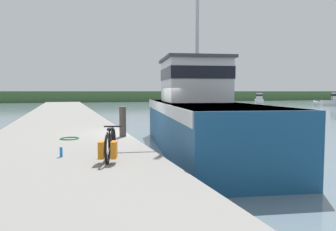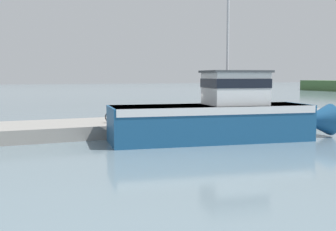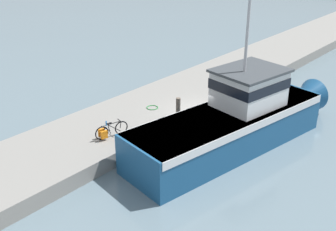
% 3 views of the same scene
% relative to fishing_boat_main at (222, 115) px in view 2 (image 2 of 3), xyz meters
% --- Properties ---
extents(ground_plane, '(320.00, 320.00, 0.00)m').
position_rel_fishing_boat_main_xyz_m(ground_plane, '(-2.25, 0.39, -1.41)').
color(ground_plane, slate).
extents(dock_pier, '(4.91, 80.00, 0.75)m').
position_rel_fishing_boat_main_xyz_m(dock_pier, '(-5.31, 0.39, -1.04)').
color(dock_pier, gray).
rests_on(dock_pier, ground_plane).
extents(fishing_boat_main, '(4.81, 12.97, 10.36)m').
position_rel_fishing_boat_main_xyz_m(fishing_boat_main, '(0.00, 0.00, 0.00)').
color(fishing_boat_main, navy).
rests_on(fishing_boat_main, ground_plane).
extents(bicycle_touring, '(0.69, 1.68, 0.76)m').
position_rel_fishing_boat_main_xyz_m(bicycle_touring, '(-4.18, -4.60, -0.31)').
color(bicycle_touring, black).
rests_on(bicycle_touring, dock_pier).
extents(mooring_post, '(0.24, 0.24, 1.08)m').
position_rel_fishing_boat_main_xyz_m(mooring_post, '(-3.19, -0.65, -0.12)').
color(mooring_post, '#51473D').
rests_on(mooring_post, dock_pier).
extents(hose_coil, '(0.64, 0.64, 0.04)m').
position_rel_fishing_boat_main_xyz_m(hose_coil, '(-5.03, -0.67, -0.64)').
color(hose_coil, '#197A2D').
rests_on(hose_coil, dock_pier).
extents(water_bottle_on_curb, '(0.07, 0.07, 0.24)m').
position_rel_fishing_boat_main_xyz_m(water_bottle_on_curb, '(-5.28, -3.81, -0.54)').
color(water_bottle_on_curb, blue).
rests_on(water_bottle_on_curb, dock_pier).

